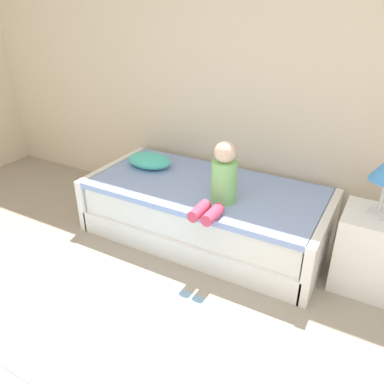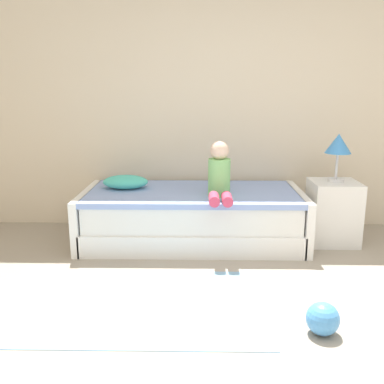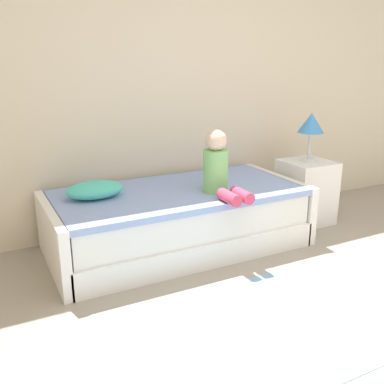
# 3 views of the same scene
# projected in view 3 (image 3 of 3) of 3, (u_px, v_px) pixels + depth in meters

# --- Properties ---
(wall_rear) EXTENTS (7.20, 0.10, 2.90)m
(wall_rear) POSITION_uv_depth(u_px,v_px,m) (201.00, 67.00, 4.02)
(wall_rear) COLOR beige
(wall_rear) RESTS_ON ground
(bed) EXTENTS (2.11, 1.00, 0.50)m
(bed) POSITION_uv_depth(u_px,v_px,m) (178.00, 219.00, 3.64)
(bed) COLOR white
(bed) RESTS_ON ground
(nightstand) EXTENTS (0.44, 0.44, 0.60)m
(nightstand) POSITION_uv_depth(u_px,v_px,m) (306.00, 192.00, 4.20)
(nightstand) COLOR white
(nightstand) RESTS_ON ground
(table_lamp) EXTENTS (0.24, 0.24, 0.45)m
(table_lamp) POSITION_uv_depth(u_px,v_px,m) (311.00, 125.00, 4.01)
(table_lamp) COLOR silver
(table_lamp) RESTS_ON nightstand
(child_figure) EXTENTS (0.20, 0.51, 0.50)m
(child_figure) POSITION_uv_depth(u_px,v_px,m) (219.00, 168.00, 3.41)
(child_figure) COLOR #7FC672
(child_figure) RESTS_ON bed
(pillow) EXTENTS (0.44, 0.30, 0.13)m
(pillow) POSITION_uv_depth(u_px,v_px,m) (95.00, 190.00, 3.34)
(pillow) COLOR #4CCCBC
(pillow) RESTS_ON bed
(area_rug) EXTENTS (1.60, 1.10, 0.01)m
(area_rug) POSITION_uv_depth(u_px,v_px,m) (234.00, 338.00, 2.48)
(area_rug) COLOR #7AA8CC
(area_rug) RESTS_ON ground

